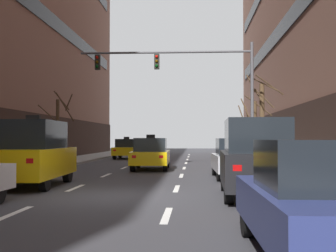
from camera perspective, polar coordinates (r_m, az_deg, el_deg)
ground_plane at (r=12.76m, az=-6.92°, el=-9.01°), size 120.00×120.00×0.00m
lane_stripe_l1_s3 at (r=10.38m, az=-19.35°, el=-10.63°), size 0.16×2.00×0.01m
lane_stripe_l1_s4 at (r=15.07m, az=-11.87°, el=-7.83°), size 0.16×2.00×0.01m
lane_stripe_l1_s5 at (r=19.91m, az=-8.03°, el=-6.33°), size 0.16×2.00×0.01m
lane_stripe_l1_s6 at (r=24.82m, az=-5.70°, el=-5.40°), size 0.16×2.00×0.01m
lane_stripe_l1_s7 at (r=29.76m, az=-4.15°, el=-4.77°), size 0.16×2.00×0.01m
lane_stripe_l1_s8 at (r=34.71m, az=-3.05°, el=-4.32°), size 0.16×2.00×0.01m
lane_stripe_l1_s9 at (r=39.68m, az=-2.22°, el=-3.99°), size 0.16×2.00×0.01m
lane_stripe_l1_s10 at (r=44.65m, az=-1.57°, el=-3.72°), size 0.16×2.00×0.01m
lane_stripe_l2_s3 at (r=9.61m, az=-0.16°, el=-11.45°), size 0.16×2.00×0.01m
lane_stripe_l2_s4 at (r=14.55m, az=1.12°, el=-8.09°), size 0.16×2.00×0.01m
lane_stripe_l2_s5 at (r=19.52m, az=1.74°, el=-6.44°), size 0.16×2.00×0.01m
lane_stripe_l2_s6 at (r=24.51m, az=2.11°, el=-5.45°), size 0.16×2.00×0.01m
lane_stripe_l2_s7 at (r=29.50m, az=2.35°, el=-4.80°), size 0.16×2.00×0.01m
lane_stripe_l2_s8 at (r=34.49m, az=2.52°, el=-4.34°), size 0.16×2.00×0.01m
lane_stripe_l2_s9 at (r=39.48m, az=2.65°, el=-4.00°), size 0.16×2.00×0.01m
lane_stripe_l2_s10 at (r=44.48m, az=2.75°, el=-3.73°), size 0.16×2.00×0.01m
taxi_driving_0 at (r=35.87m, az=-5.35°, el=-2.98°), size 1.79×4.27×1.77m
taxi_driving_1 at (r=23.24m, az=-2.23°, el=-3.65°), size 1.97×4.48×1.85m
taxi_driving_2 at (r=15.85m, az=-17.08°, el=-3.43°), size 2.13×4.73×2.44m
car_parked_0 at (r=6.40m, az=19.15°, el=-9.10°), size 1.88×4.36×1.63m
car_parked_1 at (r=12.63m, az=11.29°, el=-4.12°), size 2.02×4.57×2.18m
car_parked_2 at (r=18.40m, az=8.86°, el=-4.19°), size 1.95×4.44×1.65m
traffic_signal_0 at (r=24.73m, az=3.17°, el=6.28°), size 9.71×0.35×6.85m
street_tree_0 at (r=28.08m, az=-14.05°, el=-0.11°), size 2.21×2.21×4.40m
street_tree_1 at (r=29.64m, az=11.07°, el=-0.34°), size 2.04×1.88×4.27m
street_tree_2 at (r=26.48m, az=12.07°, el=0.69°), size 2.02×1.72×5.36m
pedestrian_0 at (r=22.37m, az=14.73°, el=-3.21°), size 0.50×0.30×1.51m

